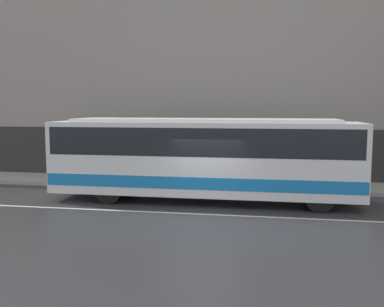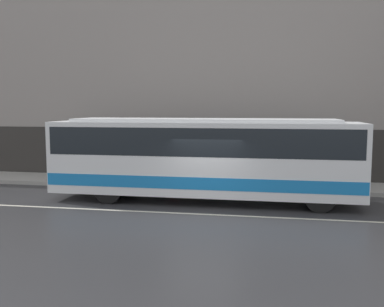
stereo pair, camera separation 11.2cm
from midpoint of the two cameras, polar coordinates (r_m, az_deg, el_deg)
ground_plane at (r=14.70m, az=1.33°, el=-8.11°), size 60.00×60.00×0.00m
sidewalk at (r=19.79m, az=3.61°, el=-4.11°), size 60.00×2.54×0.18m
building_facade at (r=20.92m, az=4.14°, el=9.99°), size 60.00×0.35×10.40m
lane_stripe at (r=14.70m, az=1.33°, el=-8.10°), size 54.00×0.14×0.01m
transit_bus at (r=16.44m, az=1.32°, el=-0.20°), size 11.74×2.48×3.19m
pedestrian_waiting at (r=19.89m, az=-2.64°, el=-1.49°), size 0.36×0.36×1.69m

